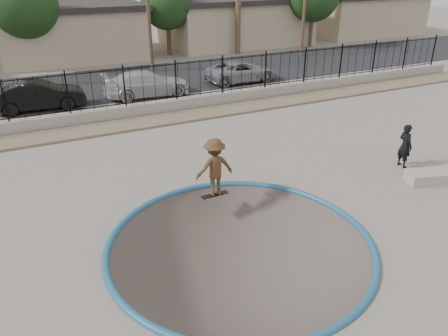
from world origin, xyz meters
TOP-DOWN VIEW (x-y plane):
  - ground at (0.00, 12.00)m, footprint 120.00×120.00m
  - bowl_pit at (0.00, -1.00)m, footprint 6.84×6.84m
  - coping_ring at (0.00, -1.00)m, footprint 7.04×7.04m
  - rock_strip at (0.00, 9.20)m, footprint 42.00×1.60m
  - retaining_wall at (0.00, 10.30)m, footprint 42.00×0.45m
  - fence at (0.00, 10.30)m, footprint 40.00×0.04m
  - street at (0.00, 17.00)m, footprint 90.00×8.00m
  - house_center at (0.00, 26.50)m, footprint 10.60×8.60m
  - house_east at (14.00, 26.50)m, footprint 12.60×8.60m
  - house_east_far at (28.00, 26.50)m, footprint 11.60×8.60m
  - street_tree_left at (-3.00, 23.00)m, footprint 4.32×4.32m
  - street_tree_mid at (7.00, 24.00)m, footprint 3.96×3.96m
  - skater at (0.49, 1.60)m, footprint 1.22×0.73m
  - skateboard at (0.49, 1.60)m, footprint 0.90×0.25m
  - videographer at (7.50, 0.70)m, footprint 0.41×0.60m
  - concrete_ledge at (7.36, -0.68)m, footprint 1.74×1.18m
  - car_b at (-3.53, 13.40)m, footprint 4.43×1.77m
  - car_c at (1.96, 13.40)m, footprint 4.70×2.02m
  - car_d at (8.02, 13.95)m, footprint 4.47×2.07m

SIDE VIEW (x-z plane):
  - ground at x=0.00m, z-range -2.20..0.00m
  - bowl_pit at x=0.00m, z-range -0.90..0.90m
  - coping_ring at x=0.00m, z-range -0.10..0.10m
  - street at x=0.00m, z-range 0.00..0.04m
  - rock_strip at x=0.00m, z-range 0.00..0.11m
  - skateboard at x=0.49m, z-range 0.02..0.10m
  - concrete_ledge at x=7.36m, z-range 0.00..0.40m
  - retaining_wall at x=0.00m, z-range 0.00..0.60m
  - car_d at x=8.02m, z-range 0.04..1.28m
  - car_c at x=1.96m, z-range 0.04..1.38m
  - car_b at x=-3.53m, z-range 0.04..1.47m
  - videographer at x=7.50m, z-range 0.00..1.58m
  - skater at x=0.49m, z-range 0.00..1.85m
  - fence at x=0.00m, z-range 0.60..2.40m
  - house_east at x=14.00m, z-range 0.02..3.92m
  - house_east_far at x=28.00m, z-range 0.02..3.92m
  - house_center at x=0.00m, z-range 0.02..3.92m
  - street_tree_mid at x=7.00m, z-range 0.92..6.75m
  - street_tree_left at x=-3.00m, z-range 1.01..7.37m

